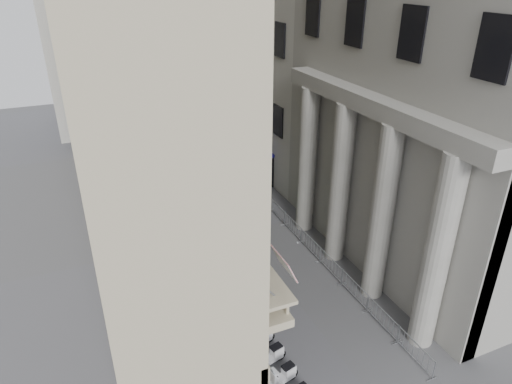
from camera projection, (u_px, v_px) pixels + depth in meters
iron_fence at (188, 253)px, 29.62m from camera, size 0.30×28.00×1.40m
blue_awning at (258, 183)px, 39.19m from camera, size 1.60×3.00×3.00m
scooter_2 at (271, 365)px, 21.29m from camera, size 1.49×0.87×1.50m
scooter_3 at (260, 347)px, 22.31m from camera, size 1.49×0.87×1.50m
scooter_4 at (250, 330)px, 23.32m from camera, size 1.49×0.87×1.50m
scooter_5 at (242, 315)px, 24.33m from camera, size 1.49×0.87×1.50m
scooter_6 at (234, 301)px, 25.35m from camera, size 1.49×0.87×1.50m
scooter_7 at (226, 288)px, 26.36m from camera, size 1.49×0.87×1.50m
scooter_8 at (219, 276)px, 27.38m from camera, size 1.49×0.87×1.50m
scooter_9 at (213, 265)px, 28.39m from camera, size 1.49×0.87×1.50m
scooter_10 at (207, 255)px, 29.41m from camera, size 1.49×0.87×1.50m
scooter_11 at (201, 245)px, 30.42m from camera, size 1.49×0.87×1.50m
scooter_12 at (196, 236)px, 31.44m from camera, size 1.49×0.87×1.50m
barrier_0 at (414, 361)px, 21.52m from camera, size 0.60×2.40×1.10m
barrier_1 at (381, 326)px, 23.58m from camera, size 0.60×2.40×1.10m
barrier_2 at (353, 297)px, 25.64m from camera, size 0.60×2.40×1.10m
barrier_3 at (330, 273)px, 27.70m from camera, size 0.60×2.40×1.10m
barrier_4 at (310, 252)px, 29.76m from camera, size 0.60×2.40×1.10m
barrier_5 at (292, 233)px, 31.82m from camera, size 0.60×2.40×1.10m
barrier_6 at (277, 217)px, 33.88m from camera, size 0.60×2.40×1.10m
security_tent at (171, 177)px, 34.30m from camera, size 3.69×3.69×3.00m
street_lamp at (156, 135)px, 35.87m from camera, size 2.63×0.49×8.07m
info_kiosk at (189, 227)px, 30.60m from camera, size 0.55×0.95×1.93m
pedestrian_a at (218, 174)px, 38.37m from camera, size 0.84×0.68×2.01m
pedestrian_b at (210, 143)px, 45.52m from camera, size 0.91×0.74×1.76m
pedestrian_c at (186, 167)px, 40.03m from camera, size 0.93×0.67×1.76m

